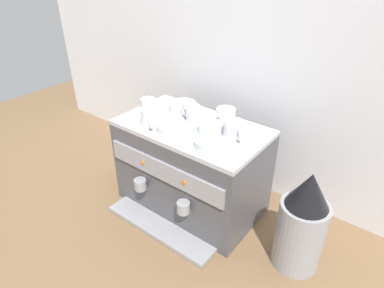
% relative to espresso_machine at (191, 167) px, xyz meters
% --- Properties ---
extents(ground_plane, '(4.00, 4.00, 0.00)m').
position_rel_espresso_machine_xyz_m(ground_plane, '(0.00, 0.00, -0.22)').
color(ground_plane, brown).
extents(tiled_backsplash_wall, '(2.80, 0.03, 1.09)m').
position_rel_espresso_machine_xyz_m(tiled_backsplash_wall, '(0.00, 0.35, 0.33)').
color(tiled_backsplash_wall, silver).
rests_on(tiled_backsplash_wall, ground_plane).
extents(espresso_machine, '(0.66, 0.49, 0.44)m').
position_rel_espresso_machine_xyz_m(espresso_machine, '(0.00, 0.00, 0.00)').
color(espresso_machine, '#4C4C51').
rests_on(espresso_machine, ground_plane).
extents(ceramic_cup_0, '(0.08, 0.12, 0.07)m').
position_rel_espresso_machine_xyz_m(ceramic_cup_0, '(0.10, 0.11, 0.26)').
color(ceramic_cup_0, white).
rests_on(ceramic_cup_0, espresso_machine).
extents(ceramic_cup_1, '(0.10, 0.06, 0.08)m').
position_rel_espresso_machine_xyz_m(ceramic_cup_1, '(-0.02, 0.03, 0.26)').
color(ceramic_cup_1, white).
rests_on(ceramic_cup_1, espresso_machine).
extents(ceramic_cup_2, '(0.11, 0.09, 0.07)m').
position_rel_espresso_machine_xyz_m(ceramic_cup_2, '(0.20, 0.03, 0.26)').
color(ceramic_cup_2, white).
rests_on(ceramic_cup_2, espresso_machine).
extents(ceramic_cup_3, '(0.11, 0.10, 0.08)m').
position_rel_espresso_machine_xyz_m(ceramic_cup_3, '(-0.15, -0.10, 0.26)').
color(ceramic_cup_3, white).
rests_on(ceramic_cup_3, espresso_machine).
extents(ceramic_cup_4, '(0.08, 0.09, 0.06)m').
position_rel_espresso_machine_xyz_m(ceramic_cup_4, '(-0.25, -0.00, 0.25)').
color(ceramic_cup_4, white).
rests_on(ceramic_cup_4, espresso_machine).
extents(ceramic_bowl_0, '(0.12, 0.12, 0.03)m').
position_rel_espresso_machine_xyz_m(ceramic_bowl_0, '(0.17, -0.10, 0.24)').
color(ceramic_bowl_0, silver).
rests_on(ceramic_bowl_0, espresso_machine).
extents(ceramic_bowl_1, '(0.10, 0.10, 0.04)m').
position_rel_espresso_machine_xyz_m(ceramic_bowl_1, '(0.10, 0.00, 0.24)').
color(ceramic_bowl_1, silver).
rests_on(ceramic_bowl_1, espresso_machine).
extents(ceramic_bowl_2, '(0.13, 0.13, 0.04)m').
position_rel_espresso_machine_xyz_m(ceramic_bowl_2, '(-0.13, 0.10, 0.24)').
color(ceramic_bowl_2, silver).
rests_on(ceramic_bowl_2, espresso_machine).
extents(ceramic_bowl_3, '(0.13, 0.13, 0.03)m').
position_rel_espresso_machine_xyz_m(ceramic_bowl_3, '(-0.04, -0.09, 0.24)').
color(ceramic_bowl_3, silver).
rests_on(ceramic_bowl_3, espresso_machine).
extents(coffee_grinder, '(0.19, 0.19, 0.44)m').
position_rel_espresso_machine_xyz_m(coffee_grinder, '(0.55, -0.03, -0.01)').
color(coffee_grinder, '#939399').
rests_on(coffee_grinder, ground_plane).
extents(milk_pitcher, '(0.10, 0.10, 0.16)m').
position_rel_espresso_machine_xyz_m(milk_pitcher, '(-0.44, 0.01, -0.14)').
color(milk_pitcher, '#B7B7BC').
rests_on(milk_pitcher, ground_plane).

